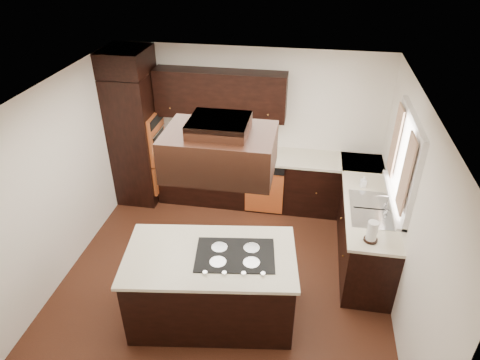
# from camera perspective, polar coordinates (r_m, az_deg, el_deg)

# --- Properties ---
(floor) EXTENTS (4.20, 4.20, 0.02)m
(floor) POSITION_cam_1_polar(r_m,az_deg,el_deg) (5.85, -2.00, -12.73)
(floor) COLOR #5D2E1B
(floor) RESTS_ON ground
(ceiling) EXTENTS (4.20, 4.20, 0.02)m
(ceiling) POSITION_cam_1_polar(r_m,az_deg,el_deg) (4.48, -2.60, 11.08)
(ceiling) COLOR white
(ceiling) RESTS_ON ground
(wall_back) EXTENTS (4.20, 0.02, 2.50)m
(wall_back) POSITION_cam_1_polar(r_m,az_deg,el_deg) (6.88, 1.31, 7.26)
(wall_back) COLOR white
(wall_back) RESTS_ON ground
(wall_front) EXTENTS (4.20, 0.02, 2.50)m
(wall_front) POSITION_cam_1_polar(r_m,az_deg,el_deg) (3.57, -9.62, -21.35)
(wall_front) COLOR white
(wall_front) RESTS_ON ground
(wall_left) EXTENTS (0.02, 4.20, 2.50)m
(wall_left) POSITION_cam_1_polar(r_m,az_deg,el_deg) (5.82, -23.07, -0.28)
(wall_left) COLOR white
(wall_left) RESTS_ON ground
(wall_right) EXTENTS (0.02, 4.20, 2.50)m
(wall_right) POSITION_cam_1_polar(r_m,az_deg,el_deg) (5.12, 21.61, -4.48)
(wall_right) COLOR white
(wall_right) RESTS_ON ground
(oven_column) EXTENTS (0.65, 0.75, 2.12)m
(oven_column) POSITION_cam_1_polar(r_m,az_deg,el_deg) (7.07, -13.66, 5.32)
(oven_column) COLOR black
(oven_column) RESTS_ON floor
(wall_oven_face) EXTENTS (0.05, 0.62, 0.78)m
(wall_oven_face) POSITION_cam_1_polar(r_m,az_deg,el_deg) (6.92, -11.03, 5.61)
(wall_oven_face) COLOR #CE5F2A
(wall_oven_face) RESTS_ON oven_column
(base_cabinets_back) EXTENTS (2.93, 0.60, 0.88)m
(base_cabinets_back) POSITION_cam_1_polar(r_m,az_deg,el_deg) (6.98, 1.13, 0.13)
(base_cabinets_back) COLOR black
(base_cabinets_back) RESTS_ON floor
(base_cabinets_right) EXTENTS (0.60, 2.40, 0.88)m
(base_cabinets_right) POSITION_cam_1_polar(r_m,az_deg,el_deg) (6.24, 16.13, -5.52)
(base_cabinets_right) COLOR black
(base_cabinets_right) RESTS_ON floor
(countertop_back) EXTENTS (2.93, 0.63, 0.04)m
(countertop_back) POSITION_cam_1_polar(r_m,az_deg,el_deg) (6.74, 1.15, 3.41)
(countertop_back) COLOR beige
(countertop_back) RESTS_ON base_cabinets_back
(countertop_right) EXTENTS (0.63, 2.40, 0.04)m
(countertop_right) POSITION_cam_1_polar(r_m,az_deg,el_deg) (5.99, 16.62, -1.98)
(countertop_right) COLOR beige
(countertop_right) RESTS_ON base_cabinets_right
(upper_cabinets) EXTENTS (2.00, 0.34, 0.72)m
(upper_cabinets) POSITION_cam_1_polar(r_m,az_deg,el_deg) (6.58, -2.65, 11.34)
(upper_cabinets) COLOR black
(upper_cabinets) RESTS_ON wall_back
(dishwasher_front) EXTENTS (0.60, 0.05, 0.72)m
(dishwasher_front) POSITION_cam_1_polar(r_m,az_deg,el_deg) (6.73, 3.22, -1.69)
(dishwasher_front) COLOR #CE5F2A
(dishwasher_front) RESTS_ON floor
(window_frame) EXTENTS (0.06, 1.32, 1.12)m
(window_frame) POSITION_cam_1_polar(r_m,az_deg,el_deg) (5.37, 21.12, 2.43)
(window_frame) COLOR white
(window_frame) RESTS_ON wall_right
(window_pane) EXTENTS (0.00, 1.20, 1.00)m
(window_pane) POSITION_cam_1_polar(r_m,az_deg,el_deg) (5.38, 21.41, 2.40)
(window_pane) COLOR white
(window_pane) RESTS_ON wall_right
(curtain_left) EXTENTS (0.02, 0.34, 0.90)m
(curtain_left) POSITION_cam_1_polar(r_m,az_deg,el_deg) (4.97, 21.26, 0.69)
(curtain_left) COLOR beige
(curtain_left) RESTS_ON wall_right
(curtain_right) EXTENTS (0.02, 0.34, 0.90)m
(curtain_right) POSITION_cam_1_polar(r_m,az_deg,el_deg) (5.71, 20.01, 4.94)
(curtain_right) COLOR beige
(curtain_right) RESTS_ON wall_right
(sink_rim) EXTENTS (0.52, 0.84, 0.01)m
(sink_rim) POSITION_cam_1_polar(r_m,az_deg,el_deg) (5.69, 17.09, -3.71)
(sink_rim) COLOR silver
(sink_rim) RESTS_ON countertop_right
(island) EXTENTS (1.94, 1.24, 0.88)m
(island) POSITION_cam_1_polar(r_m,az_deg,el_deg) (5.10, -3.82, -13.98)
(island) COLOR black
(island) RESTS_ON floor
(island_top) EXTENTS (2.02, 1.31, 0.04)m
(island_top) POSITION_cam_1_polar(r_m,az_deg,el_deg) (4.78, -4.02, -10.11)
(island_top) COLOR beige
(island_top) RESTS_ON island
(cooktop) EXTENTS (0.93, 0.69, 0.01)m
(cooktop) POSITION_cam_1_polar(r_m,az_deg,el_deg) (4.75, -0.66, -9.96)
(cooktop) COLOR black
(cooktop) RESTS_ON island_top
(range_hood) EXTENTS (1.05, 0.72, 0.42)m
(range_hood) POSITION_cam_1_polar(r_m,az_deg,el_deg) (4.11, -2.71, 3.78)
(range_hood) COLOR black
(range_hood) RESTS_ON ceiling
(hood_duct) EXTENTS (0.55, 0.50, 0.13)m
(hood_duct) POSITION_cam_1_polar(r_m,az_deg,el_deg) (3.99, -2.81, 7.28)
(hood_duct) COLOR black
(hood_duct) RESTS_ON ceiling
(blender_base) EXTENTS (0.15, 0.15, 0.10)m
(blender_base) POSITION_cam_1_polar(r_m,az_deg,el_deg) (6.88, -8.37, 4.34)
(blender_base) COLOR silver
(blender_base) RESTS_ON countertop_back
(blender_pitcher) EXTENTS (0.13, 0.13, 0.26)m
(blender_pitcher) POSITION_cam_1_polar(r_m,az_deg,el_deg) (6.80, -8.49, 5.69)
(blender_pitcher) COLOR silver
(blender_pitcher) RESTS_ON blender_base
(spice_rack) EXTENTS (0.42, 0.23, 0.34)m
(spice_rack) POSITION_cam_1_polar(r_m,az_deg,el_deg) (6.77, -6.10, 5.19)
(spice_rack) COLOR black
(spice_rack) RESTS_ON countertop_back
(mixing_bowl) EXTENTS (0.38, 0.38, 0.07)m
(mixing_bowl) POSITION_cam_1_polar(r_m,az_deg,el_deg) (7.01, -10.36, 4.53)
(mixing_bowl) COLOR white
(mixing_bowl) RESTS_ON countertop_back
(soap_bottle) EXTENTS (0.09, 0.09, 0.16)m
(soap_bottle) POSITION_cam_1_polar(r_m,az_deg,el_deg) (6.08, 16.13, -0.18)
(soap_bottle) COLOR white
(soap_bottle) RESTS_ON countertop_right
(paper_towel) EXTENTS (0.14, 0.14, 0.26)m
(paper_towel) POSITION_cam_1_polar(r_m,az_deg,el_deg) (5.09, 17.20, -6.59)
(paper_towel) COLOR white
(paper_towel) RESTS_ON countertop_right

